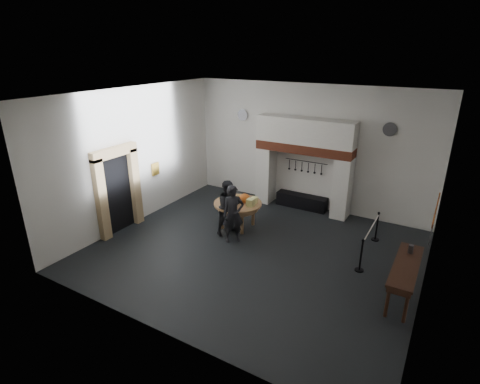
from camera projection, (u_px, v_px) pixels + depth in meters
The scene contains 39 objects.
floor at pixel (254, 250), 11.10m from camera, with size 9.00×8.00×0.02m, color black.
ceiling at pixel (257, 95), 9.48m from camera, with size 9.00×8.00×0.02m, color silver.
wall_back at pixel (308, 148), 13.51m from camera, with size 9.00×0.02×4.50m, color silver.
wall_front at pixel (156, 238), 7.07m from camera, with size 9.00×0.02×4.50m, color silver.
wall_left at pixel (136, 156), 12.41m from camera, with size 0.02×8.00×4.50m, color silver.
wall_right at pixel (437, 213), 8.17m from camera, with size 0.02×8.00×4.50m, color silver.
chimney_pier_left at pixel (266, 174), 14.35m from camera, with size 0.55×0.70×2.15m, color silver.
chimney_pier_right at pixel (342, 188), 12.96m from camera, with size 0.55×0.70×2.15m, color silver.
hearth_brick_band at pixel (304, 148), 13.21m from camera, with size 3.50×0.72×0.32m, color #9E442B.
chimney_hood at pixel (305, 131), 12.99m from camera, with size 3.50×0.70×0.90m, color silver.
iron_range at pixel (302, 201), 14.01m from camera, with size 1.90×0.45×0.50m, color black.
utensil_rail at pixel (306, 161), 13.63m from camera, with size 0.02×0.02×1.60m, color black.
door_recess at pixel (117, 194), 11.96m from camera, with size 0.04×1.10×2.50m, color black.
door_jamb_near at pixel (101, 200), 11.33m from camera, with size 0.22×0.30×2.60m, color tan.
door_jamb_far at pixel (135, 187), 12.46m from camera, with size 0.22×0.30×2.60m, color tan.
door_lintel at pixel (114, 152), 11.41m from camera, with size 0.22×1.70×0.30m, color tan.
wall_plaque at pixel (155, 169), 13.27m from camera, with size 0.05×0.34×0.44m, color gold.
work_table at pixel (238, 203), 12.28m from camera, with size 1.58×1.58×0.07m, color #AD7852.
pumpkin at pixel (245, 198), 12.20m from camera, with size 0.36×0.36×0.31m, color orange.
cheese_block_big at pixel (250, 203), 11.95m from camera, with size 0.22×0.22×0.24m, color #CECF7C.
cheese_block_small at pixel (254, 200), 12.21m from camera, with size 0.18×0.18×0.20m, color #FFF998.
wicker_basket at pixel (232, 200), 12.18m from camera, with size 0.32×0.32×0.22m, color olive.
bread_loaf at pixel (241, 197), 12.58m from camera, with size 0.31×0.18×0.13m, color olive.
visitor_near at pixel (233, 214), 11.33m from camera, with size 0.66×0.43×1.82m, color black.
visitor_far at pixel (229, 207), 11.85m from camera, with size 0.87×0.68×1.78m, color black.
side_table at pixel (406, 265), 8.73m from camera, with size 0.55×2.20×0.06m, color #3D2216.
pewter_jug at pixel (411, 249), 9.16m from camera, with size 0.12×0.12×0.22m, color #4A4A4E.
copper_pan_a at pixel (433, 221), 8.46m from camera, with size 0.34×0.34×0.03m, color #C6662D.
copper_pan_b at pixel (435, 213), 8.90m from camera, with size 0.32×0.32×0.03m, color #C6662D.
copper_pan_c at pixel (437, 205), 9.34m from camera, with size 0.30×0.30×0.03m, color #C6662D.
copper_pan_d at pixel (439, 198), 9.79m from camera, with size 0.28×0.28×0.03m, color #C6662D.
pewter_plate_left at pixel (430, 237), 8.80m from camera, with size 0.40×0.40×0.03m, color #4C4C51.
pewter_plate_mid at pixel (432, 228), 9.28m from camera, with size 0.40×0.40×0.03m, color #4C4C51.
pewter_plate_right at pixel (435, 219), 9.77m from camera, with size 0.40×0.40×0.03m, color #4C4C51.
pewter_plate_back_left at pixel (243, 115), 14.41m from camera, with size 0.44×0.44×0.03m, color #4C4C51.
pewter_plate_back_right at pixel (390, 129), 11.86m from camera, with size 0.44×0.44×0.03m, color #4C4C51.
barrier_post_near at pixel (361, 256), 9.94m from camera, with size 0.05×0.05×0.90m, color black.
barrier_post_far at pixel (377, 227), 11.55m from camera, with size 0.05×0.05×0.90m, color black.
barrier_rope at pixel (371, 228), 10.60m from camera, with size 0.04×0.04×2.00m, color silver.
Camera 1 is at (4.55, -8.61, 5.62)m, focal length 28.00 mm.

